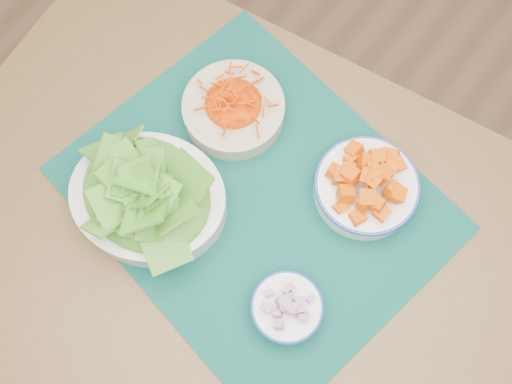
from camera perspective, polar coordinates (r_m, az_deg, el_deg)
ground at (r=1.78m, az=12.56°, el=-6.69°), size 4.00×4.00×0.00m
table at (r=1.07m, az=0.66°, el=-7.45°), size 1.34×0.99×0.75m
placemat at (r=1.00m, az=-0.00°, el=-0.59°), size 0.68×0.59×0.00m
carrot_bowl at (r=1.03m, az=-2.28°, el=8.56°), size 0.21×0.21×0.07m
squash_bowl at (r=0.98m, az=11.09°, el=0.79°), size 0.21×0.21×0.09m
lettuce_bowl at (r=0.96m, az=-10.89°, el=-0.19°), size 0.33×0.31×0.12m
onion_bowl at (r=0.93m, az=3.11°, el=-11.43°), size 0.12×0.12×0.06m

